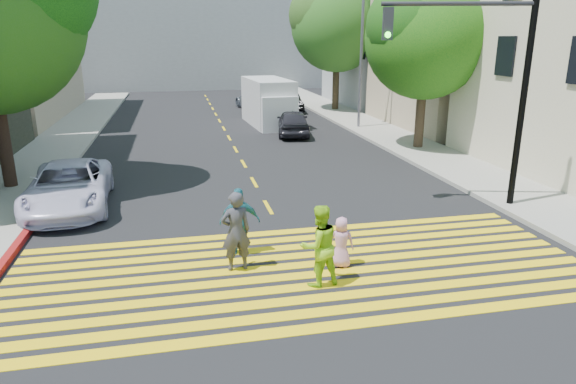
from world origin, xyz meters
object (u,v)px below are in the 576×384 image
object	(u,v)px
pedestrian_child	(341,242)
traffic_signal	(485,71)
tree_right_near	(428,31)
pedestrian_extra	(240,221)
silver_car	(255,100)
dark_car_near	(293,122)
white_van	(269,104)
tree_right_far	(339,20)
white_sedan	(69,186)
pedestrian_woman	(319,246)
dark_car_parked	(289,102)
pedestrian_man	(236,231)

from	to	relation	value
pedestrian_child	traffic_signal	world-z (taller)	traffic_signal
tree_right_near	pedestrian_child	world-z (taller)	tree_right_near
pedestrian_extra	silver_car	xyz separation A→B (m)	(4.44, 26.43, -0.14)
pedestrian_extra	dark_car_near	xyz separation A→B (m)	(4.84, 15.48, -0.14)
tree_right_near	white_van	distance (m)	11.15
tree_right_near	tree_right_far	world-z (taller)	tree_right_far
white_sedan	white_van	size ratio (longest dim) A/B	0.86
tree_right_near	white_sedan	size ratio (longest dim) A/B	1.56
tree_right_near	pedestrian_child	distance (m)	14.98
pedestrian_child	silver_car	xyz separation A→B (m)	(2.22, 27.69, 0.10)
pedestrian_woman	traffic_signal	size ratio (longest dim) A/B	0.28
white_sedan	pedestrian_child	bearing A→B (deg)	-43.05
tree_right_far	pedestrian_child	bearing A→B (deg)	-107.15
tree_right_near	pedestrian_woman	size ratio (longest dim) A/B	4.42
pedestrian_extra	tree_right_near	bearing A→B (deg)	-128.48
pedestrian_child	dark_car_parked	size ratio (longest dim) A/B	0.31
pedestrian_woman	pedestrian_extra	distance (m)	2.52
dark_car_parked	pedestrian_man	bearing A→B (deg)	-105.05
pedestrian_extra	traffic_signal	world-z (taller)	traffic_signal
pedestrian_woman	white_sedan	world-z (taller)	pedestrian_woman
dark_car_near	dark_car_parked	size ratio (longest dim) A/B	1.05
silver_car	traffic_signal	xyz separation A→B (m)	(3.22, -24.35, 3.55)
tree_right_far	traffic_signal	distance (m)	22.47
white_sedan	silver_car	xyz separation A→B (m)	(9.26, 21.77, -0.01)
pedestrian_man	dark_car_parked	distance (m)	26.55
dark_car_near	traffic_signal	size ratio (longest dim) A/B	0.63
pedestrian_man	white_sedan	distance (m)	7.25
pedestrian_woman	silver_car	world-z (taller)	pedestrian_woman
tree_right_far	white_van	world-z (taller)	tree_right_far
pedestrian_woman	white_van	bearing A→B (deg)	-109.79
white_sedan	traffic_signal	xyz separation A→B (m)	(12.48, -2.58, 3.53)
dark_car_parked	white_van	bearing A→B (deg)	-114.01
pedestrian_woman	dark_car_parked	distance (m)	27.29
pedestrian_child	pedestrian_extra	size ratio (longest dim) A/B	0.72
pedestrian_child	dark_car_parked	world-z (taller)	dark_car_parked
pedestrian_man	pedestrian_child	xyz separation A→B (m)	(2.42, -0.35, -0.34)
pedestrian_man	pedestrian_child	world-z (taller)	pedestrian_man
silver_car	white_van	world-z (taller)	white_van
tree_right_far	pedestrian_child	world-z (taller)	tree_right_far
pedestrian_extra	dark_car_near	world-z (taller)	pedestrian_extra
pedestrian_woman	silver_car	size ratio (longest dim) A/B	0.38
white_van	pedestrian_man	bearing A→B (deg)	-105.95
pedestrian_child	traffic_signal	xyz separation A→B (m)	(5.44, 3.35, 3.64)
pedestrian_woman	pedestrian_extra	world-z (taller)	pedestrian_woman
pedestrian_child	silver_car	size ratio (longest dim) A/B	0.25
silver_car	white_van	distance (m)	7.32
pedestrian_child	dark_car_near	distance (m)	16.94
tree_right_far	silver_car	world-z (taller)	tree_right_far
white_sedan	dark_car_parked	size ratio (longest dim) A/B	1.31
pedestrian_child	dark_car_near	bearing A→B (deg)	-80.66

